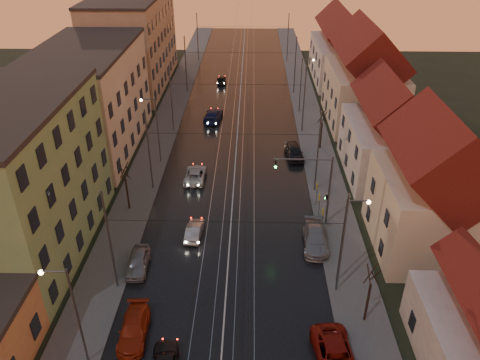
# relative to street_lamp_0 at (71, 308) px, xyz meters

# --- Properties ---
(road) EXTENTS (16.00, 120.00, 0.04)m
(road) POSITION_rel_street_lamp_0_xyz_m (9.10, 38.00, -4.87)
(road) COLOR black
(road) RESTS_ON ground
(sidewalk_left) EXTENTS (4.00, 120.00, 0.15)m
(sidewalk_left) POSITION_rel_street_lamp_0_xyz_m (-0.90, 38.00, -4.81)
(sidewalk_left) COLOR #4C4C4C
(sidewalk_left) RESTS_ON ground
(sidewalk_right) EXTENTS (4.00, 120.00, 0.15)m
(sidewalk_right) POSITION_rel_street_lamp_0_xyz_m (19.10, 38.00, -4.81)
(sidewalk_right) COLOR #4C4C4C
(sidewalk_right) RESTS_ON ground
(tram_rail_0) EXTENTS (0.06, 120.00, 0.03)m
(tram_rail_0) POSITION_rel_street_lamp_0_xyz_m (6.90, 38.00, -4.83)
(tram_rail_0) COLOR gray
(tram_rail_0) RESTS_ON road
(tram_rail_1) EXTENTS (0.06, 120.00, 0.03)m
(tram_rail_1) POSITION_rel_street_lamp_0_xyz_m (8.33, 38.00, -4.83)
(tram_rail_1) COLOR gray
(tram_rail_1) RESTS_ON road
(tram_rail_2) EXTENTS (0.06, 120.00, 0.03)m
(tram_rail_2) POSITION_rel_street_lamp_0_xyz_m (9.87, 38.00, -4.83)
(tram_rail_2) COLOR gray
(tram_rail_2) RESTS_ON road
(tram_rail_3) EXTENTS (0.06, 120.00, 0.03)m
(tram_rail_3) POSITION_rel_street_lamp_0_xyz_m (11.30, 38.00, -4.83)
(tram_rail_3) COLOR gray
(tram_rail_3) RESTS_ON road
(apartment_left_1) EXTENTS (10.00, 18.00, 13.00)m
(apartment_left_1) POSITION_rel_street_lamp_0_xyz_m (-8.40, 12.00, 1.61)
(apartment_left_1) COLOR #659861
(apartment_left_1) RESTS_ON ground
(apartment_left_2) EXTENTS (10.00, 20.00, 12.00)m
(apartment_left_2) POSITION_rel_street_lamp_0_xyz_m (-8.40, 32.00, 1.11)
(apartment_left_2) COLOR beige
(apartment_left_2) RESTS_ON ground
(apartment_left_3) EXTENTS (10.00, 24.00, 14.00)m
(apartment_left_3) POSITION_rel_street_lamp_0_xyz_m (-8.40, 56.00, 2.11)
(apartment_left_3) COLOR #947F5F
(apartment_left_3) RESTS_ON ground
(house_right_1) EXTENTS (8.67, 10.20, 10.80)m
(house_right_1) POSITION_rel_street_lamp_0_xyz_m (26.10, 13.00, 0.56)
(house_right_1) COLOR beige
(house_right_1) RESTS_ON ground
(house_right_2) EXTENTS (9.18, 12.24, 9.20)m
(house_right_2) POSITION_rel_street_lamp_0_xyz_m (26.10, 26.00, -0.24)
(house_right_2) COLOR beige
(house_right_2) RESTS_ON ground
(house_right_3) EXTENTS (9.18, 14.28, 11.50)m
(house_right_3) POSITION_rel_street_lamp_0_xyz_m (26.10, 41.00, 0.92)
(house_right_3) COLOR beige
(house_right_3) RESTS_ON ground
(house_right_4) EXTENTS (9.18, 16.32, 10.00)m
(house_right_4) POSITION_rel_street_lamp_0_xyz_m (26.10, 59.00, 0.16)
(house_right_4) COLOR beige
(house_right_4) RESTS_ON ground
(catenary_pole_l_1) EXTENTS (0.16, 0.16, 9.00)m
(catenary_pole_l_1) POSITION_rel_street_lamp_0_xyz_m (0.50, 7.00, -0.39)
(catenary_pole_l_1) COLOR #595B60
(catenary_pole_l_1) RESTS_ON ground
(catenary_pole_r_1) EXTENTS (0.16, 0.16, 9.00)m
(catenary_pole_r_1) POSITION_rel_street_lamp_0_xyz_m (17.70, 7.00, -0.39)
(catenary_pole_r_1) COLOR #595B60
(catenary_pole_r_1) RESTS_ON ground
(catenary_pole_l_2) EXTENTS (0.16, 0.16, 9.00)m
(catenary_pole_l_2) POSITION_rel_street_lamp_0_xyz_m (0.50, 22.00, -0.39)
(catenary_pole_l_2) COLOR #595B60
(catenary_pole_l_2) RESTS_ON ground
(catenary_pole_r_2) EXTENTS (0.16, 0.16, 9.00)m
(catenary_pole_r_2) POSITION_rel_street_lamp_0_xyz_m (17.70, 22.00, -0.39)
(catenary_pole_r_2) COLOR #595B60
(catenary_pole_r_2) RESTS_ON ground
(catenary_pole_l_3) EXTENTS (0.16, 0.16, 9.00)m
(catenary_pole_l_3) POSITION_rel_street_lamp_0_xyz_m (0.50, 37.00, -0.39)
(catenary_pole_l_3) COLOR #595B60
(catenary_pole_l_3) RESTS_ON ground
(catenary_pole_r_3) EXTENTS (0.16, 0.16, 9.00)m
(catenary_pole_r_3) POSITION_rel_street_lamp_0_xyz_m (17.70, 37.00, -0.39)
(catenary_pole_r_3) COLOR #595B60
(catenary_pole_r_3) RESTS_ON ground
(catenary_pole_l_4) EXTENTS (0.16, 0.16, 9.00)m
(catenary_pole_l_4) POSITION_rel_street_lamp_0_xyz_m (0.50, 52.00, -0.39)
(catenary_pole_l_4) COLOR #595B60
(catenary_pole_l_4) RESTS_ON ground
(catenary_pole_r_4) EXTENTS (0.16, 0.16, 9.00)m
(catenary_pole_r_4) POSITION_rel_street_lamp_0_xyz_m (17.70, 52.00, -0.39)
(catenary_pole_r_4) COLOR #595B60
(catenary_pole_r_4) RESTS_ON ground
(catenary_pole_l_5) EXTENTS (0.16, 0.16, 9.00)m
(catenary_pole_l_5) POSITION_rel_street_lamp_0_xyz_m (0.50, 70.00, -0.39)
(catenary_pole_l_5) COLOR #595B60
(catenary_pole_l_5) RESTS_ON ground
(catenary_pole_r_5) EXTENTS (0.16, 0.16, 9.00)m
(catenary_pole_r_5) POSITION_rel_street_lamp_0_xyz_m (17.70, 70.00, -0.39)
(catenary_pole_r_5) COLOR #595B60
(catenary_pole_r_5) RESTS_ON ground
(street_lamp_0) EXTENTS (1.75, 0.32, 8.00)m
(street_lamp_0) POSITION_rel_street_lamp_0_xyz_m (0.00, 0.00, 0.00)
(street_lamp_0) COLOR #595B60
(street_lamp_0) RESTS_ON ground
(street_lamp_1) EXTENTS (1.75, 0.32, 8.00)m
(street_lamp_1) POSITION_rel_street_lamp_0_xyz_m (18.21, 8.00, 0.00)
(street_lamp_1) COLOR #595B60
(street_lamp_1) RESTS_ON ground
(street_lamp_2) EXTENTS (1.75, 0.32, 8.00)m
(street_lamp_2) POSITION_rel_street_lamp_0_xyz_m (0.00, 28.00, 0.00)
(street_lamp_2) COLOR #595B60
(street_lamp_2) RESTS_ON ground
(street_lamp_3) EXTENTS (1.75, 0.32, 8.00)m
(street_lamp_3) POSITION_rel_street_lamp_0_xyz_m (18.21, 44.00, 0.00)
(street_lamp_3) COLOR #595B60
(street_lamp_3) RESTS_ON ground
(traffic_light_mast) EXTENTS (5.30, 0.32, 7.20)m
(traffic_light_mast) POSITION_rel_street_lamp_0_xyz_m (17.10, 16.00, -0.29)
(traffic_light_mast) COLOR #595B60
(traffic_light_mast) RESTS_ON ground
(bare_tree_0) EXTENTS (1.09, 1.09, 5.11)m
(bare_tree_0) POSITION_rel_street_lamp_0_xyz_m (-1.09, 18.00, -2.40)
(bare_tree_0) COLOR black
(bare_tree_0) RESTS_ON ground
(bare_tree_1) EXTENTS (1.09, 1.09, 5.11)m
(bare_tree_1) POSITION_rel_street_lamp_0_xyz_m (19.31, 4.00, -2.40)
(bare_tree_1) COLOR black
(bare_tree_1) RESTS_ON ground
(bare_tree_2) EXTENTS (1.09, 1.09, 5.11)m
(bare_tree_2) POSITION_rel_street_lamp_0_xyz_m (19.51, 32.00, -2.40)
(bare_tree_2) COLOR black
(bare_tree_2) RESTS_ON ground
(driving_car_1) EXTENTS (1.54, 3.80, 1.23)m
(driving_car_1) POSITION_rel_street_lamp_0_xyz_m (5.86, 13.81, -4.27)
(driving_car_1) COLOR #A0A1A5
(driving_car_1) RESTS_ON ground
(driving_car_2) EXTENTS (2.22, 4.69, 1.30)m
(driving_car_2) POSITION_rel_street_lamp_0_xyz_m (4.85, 24.01, -4.24)
(driving_car_2) COLOR #B5B5B5
(driving_car_2) RESTS_ON ground
(driving_car_3) EXTENTS (2.71, 5.56, 1.56)m
(driving_car_3) POSITION_rel_street_lamp_0_xyz_m (5.58, 40.60, -4.11)
(driving_car_3) COLOR #161C44
(driving_car_3) RESTS_ON ground
(driving_car_4) EXTENTS (1.79, 3.88, 1.29)m
(driving_car_4) POSITION_rel_street_lamp_0_xyz_m (5.79, 56.43, -4.24)
(driving_car_4) COLOR black
(driving_car_4) RESTS_ON ground
(parked_left_2) EXTENTS (2.08, 4.67, 1.33)m
(parked_left_2) POSITION_rel_street_lamp_0_xyz_m (2.90, 2.25, -4.22)
(parked_left_2) COLOR #A42910
(parked_left_2) RESTS_ON ground
(parked_left_3) EXTENTS (1.82, 4.19, 1.41)m
(parked_left_3) POSITION_rel_street_lamp_0_xyz_m (1.67, 9.27, -4.18)
(parked_left_3) COLOR gray
(parked_left_3) RESTS_ON ground
(parked_right_0) EXTENTS (2.99, 5.62, 1.50)m
(parked_right_0) POSITION_rel_street_lamp_0_xyz_m (16.58, 0.14, -4.13)
(parked_right_0) COLOR maroon
(parked_right_0) RESTS_ON ground
(parked_right_1) EXTENTS (2.36, 5.28, 1.50)m
(parked_right_1) POSITION_rel_street_lamp_0_xyz_m (16.70, 12.70, -4.13)
(parked_right_1) COLOR gray
(parked_right_1) RESTS_ON ground
(parked_right_2) EXTENTS (2.33, 4.82, 1.58)m
(parked_right_2) POSITION_rel_street_lamp_0_xyz_m (16.07, 29.42, -4.09)
(parked_right_2) COLOR black
(parked_right_2) RESTS_ON ground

